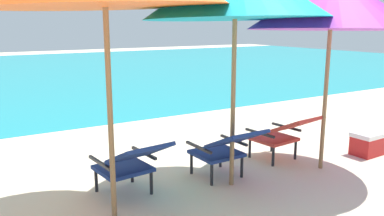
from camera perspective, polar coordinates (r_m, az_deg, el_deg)
The scene contains 7 objects.
ground_plane at distance 8.15m, azimuth -12.22°, elevation -0.96°, with size 40.00×40.00×0.00m, color beige.
ocean_band at distance 16.04m, azimuth -21.92°, elevation 4.79°, with size 40.00×18.00×0.01m, color teal.
lounge_chair_left at distance 4.17m, azimuth -8.81°, elevation -7.63°, with size 0.63×0.93×0.68m.
lounge_chair_center at distance 4.60m, azimuth 4.84°, elevation -5.60°, with size 0.57×0.89×0.68m.
lounge_chair_right at distance 5.32m, azimuth 12.98°, elevation -3.43°, with size 0.62×0.92×0.68m.
beach_umbrella_right at distance 5.04m, azimuth 19.47°, elevation 14.20°, with size 2.78×2.78×2.40m.
cooler_box at distance 6.07m, azimuth 23.98°, elevation -4.62°, with size 0.48×0.34×0.32m.
Camera 1 is at (-2.54, -3.53, 1.80)m, focal length 37.17 mm.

